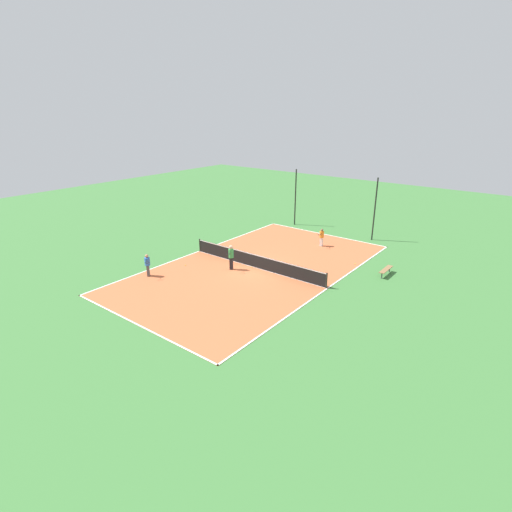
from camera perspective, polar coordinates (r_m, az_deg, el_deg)
ground_plane at (r=28.56m, az=0.00°, el=-1.69°), size 80.00×80.00×0.00m
court_surface at (r=28.56m, az=0.00°, el=-1.67°), size 11.57×20.45×0.02m
tennis_net at (r=28.36m, az=0.00°, el=-0.67°), size 11.37×0.10×1.03m
bench at (r=28.58m, az=18.08°, el=-1.89°), size 0.36×1.73×0.45m
player_center_orange at (r=33.20m, az=9.35°, el=2.79°), size 0.49×0.98×1.47m
player_far_green at (r=27.92m, az=-3.58°, el=0.06°), size 0.69×0.99×1.78m
player_near_blue at (r=27.80m, az=-15.25°, el=-1.08°), size 0.94×0.83×1.55m
tennis_ball_right_alley at (r=30.03m, az=13.96°, el=-1.08°), size 0.07×0.07×0.07m
tennis_ball_left_sideline at (r=29.34m, az=-10.06°, el=-1.29°), size 0.07×0.07×0.07m
tennis_ball_far_baseline at (r=28.54m, az=-0.67°, el=-1.59°), size 0.07×0.07×0.07m
fence_post_back_left at (r=38.86m, az=5.65°, el=8.32°), size 0.12×0.12×5.38m
fence_post_back_right at (r=35.39m, az=16.61°, el=6.39°), size 0.12×0.12×5.38m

